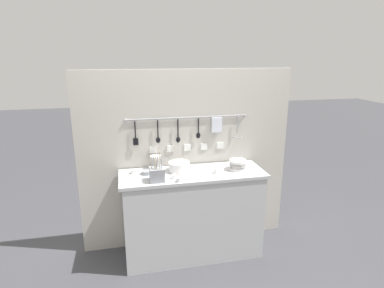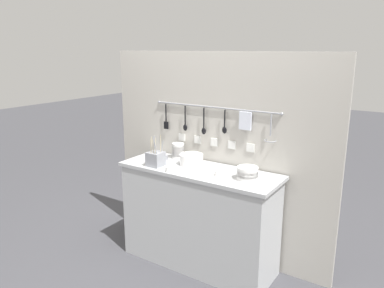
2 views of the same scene
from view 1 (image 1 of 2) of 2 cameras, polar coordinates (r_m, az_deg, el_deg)
ground_plane at (r=3.55m, az=0.11°, el=-18.72°), size 20.00×20.00×0.00m
counter at (r=3.32m, az=0.11°, el=-12.33°), size 1.41×0.49×0.89m
back_wall at (r=3.37m, az=-0.90°, el=-2.78°), size 2.21×0.11×1.87m
bowl_stack_wide_centre at (r=3.22m, az=8.16°, el=-3.68°), size 0.17×0.17×0.10m
bowl_stack_tall_left at (r=3.21m, az=-6.44°, el=-3.31°), size 0.11×0.11×0.14m
plate_stack at (r=3.15m, az=-2.30°, el=-4.05°), size 0.21×0.21×0.10m
steel_mixing_bowl at (r=3.12m, az=-8.06°, el=-5.00°), size 0.10×0.10×0.03m
cutlery_caddy at (r=2.93m, az=-6.27°, el=-5.36°), size 0.13×0.13×0.28m
cup_edge_far at (r=3.12m, az=4.23°, el=-4.85°), size 0.04×0.04×0.04m
cup_back_right at (r=2.91m, az=-2.44°, el=-6.40°), size 0.04×0.04×0.04m
cup_edge_near at (r=3.15m, az=-10.47°, el=-4.84°), size 0.04×0.04×0.04m
cup_beside_plates at (r=2.98m, az=-3.26°, el=-5.83°), size 0.04×0.04×0.04m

